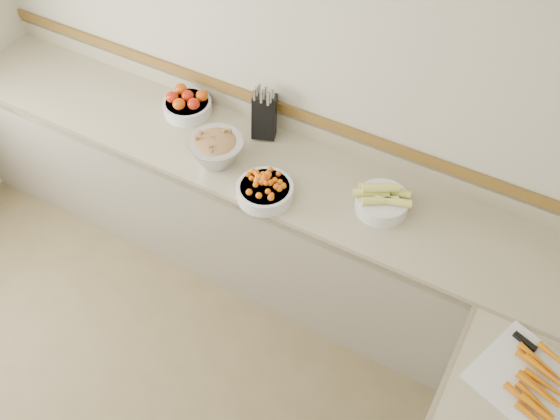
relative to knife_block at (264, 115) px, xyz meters
The scene contains 8 objects.
back_wall 0.29m from the knife_block, 59.66° to the left, with size 4.00×4.00×0.00m, color #B2AC93.
counter_back 0.62m from the knife_block, 75.33° to the right, with size 4.00×0.65×1.08m.
knife_block is the anchor object (origin of this frame).
tomato_bowl 0.50m from the knife_block, behind, with size 0.29×0.29×0.14m.
cherry_tomato_bowl 0.50m from the knife_block, 59.74° to the right, with size 0.30×0.30×0.16m.
corn_bowl 0.84m from the knife_block, 14.49° to the right, with size 0.30×0.28×0.16m.
rhubarb_bowl 0.35m from the knife_block, 109.35° to the right, with size 0.31×0.31×0.18m.
cutting_board 1.95m from the knife_block, 24.65° to the right, with size 0.60×0.54×0.07m.
Camera 1 is at (1.34, -0.42, 3.31)m, focal length 40.00 mm.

